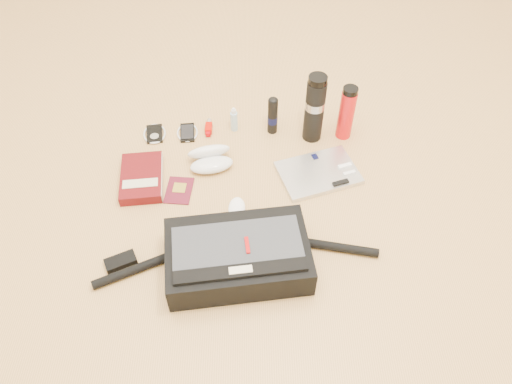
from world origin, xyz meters
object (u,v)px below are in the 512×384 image
book (142,178)px  messenger_bag (237,256)px  laptop (319,173)px  thermos_red (347,113)px  thermos_black (315,108)px

book → messenger_bag: bearing=-51.9°
messenger_bag → laptop: messenger_bag is taller
thermos_red → thermos_black: bearing=-176.6°
book → thermos_black: thermos_black is taller
messenger_bag → thermos_black: size_ratio=3.16×
book → thermos_black: size_ratio=0.83×
messenger_bag → book: bearing=127.0°
laptop → thermos_black: 0.25m
thermos_black → messenger_bag: bearing=-115.5°
messenger_bag → book: size_ratio=3.79×
thermos_red → messenger_bag: bearing=-124.1°
laptop → book: size_ratio=1.37×
messenger_bag → thermos_black: 0.68m
book → thermos_black: bearing=14.4°
book → thermos_black: (0.64, 0.24, 0.13)m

